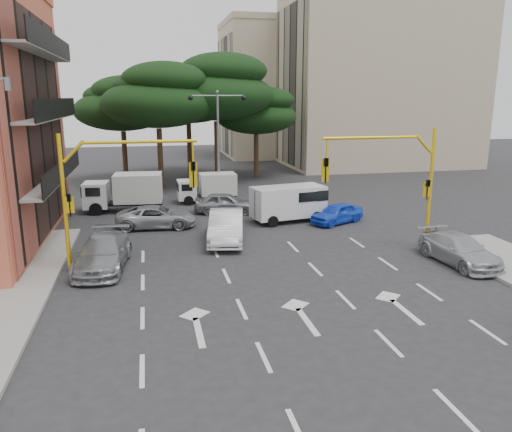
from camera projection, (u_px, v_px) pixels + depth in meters
The scene contains 21 objects.
ground at pixel (272, 272), 21.76m from camera, with size 120.00×120.00×0.00m, color #28282B.
median_strip at pixel (219, 199), 36.95m from camera, with size 1.40×6.00×0.15m, color gray.
apartment_beige_near at pixel (379, 79), 54.13m from camera, with size 20.20×12.15×18.70m.
apartment_beige_far at pixel (287, 90), 64.31m from camera, with size 16.20×12.15×16.70m.
pine_left_near at pixel (158, 95), 40.03m from camera, with size 9.15×9.15×10.23m.
pine_center at pixel (216, 87), 42.81m from camera, with size 9.98×9.98×11.16m.
pine_left_far at pixel (122, 103), 43.37m from camera, with size 8.32×8.32×9.30m.
pine_right at pixel (257, 111), 46.03m from camera, with size 7.49×7.49×8.37m.
pine_back at pixel (188, 95), 47.31m from camera, with size 9.15×9.15×10.23m.
signal_mast_right at pixel (398, 173), 24.16m from camera, with size 5.79×0.37×6.00m.
signal_mast_left at pixel (107, 183), 21.34m from camera, with size 5.79×0.37×6.00m.
street_lamp_center at pixel (218, 126), 35.70m from camera, with size 4.16×0.36×7.77m.
car_white_hatch at pixel (226, 226), 26.27m from camera, with size 1.73×4.97×1.64m, color silver.
car_blue_compact at pixel (337, 213), 30.15m from camera, with size 1.45×3.61×1.23m, color blue.
car_silver_wagon at pixel (103, 253), 22.11m from camera, with size 2.04×5.01×1.45m, color gray.
car_silver_cross_a at pixel (157, 217), 29.10m from camera, with size 2.13×4.62×1.28m, color #AAAEB2.
car_silver_cross_b at pixel (226, 203), 32.72m from camera, with size 1.63×4.04×1.38m, color #919398.
car_silver_parked at pixel (459, 250), 22.81m from camera, with size 1.85×4.54×1.32m, color #B0B3B9.
van_white at pixel (288, 204), 30.51m from camera, with size 2.00×4.42×2.21m, color white, non-canonical shape.
box_truck_a at pixel (124, 193), 33.10m from camera, with size 2.16×5.14×2.53m, color silver, non-canonical shape.
box_truck_b at pixel (207, 188), 36.05m from camera, with size 1.79×4.26×2.10m, color silver, non-canonical shape.
Camera 1 is at (-5.06, -19.97, 7.47)m, focal length 35.00 mm.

